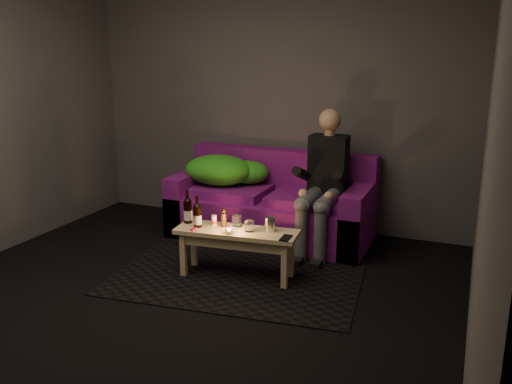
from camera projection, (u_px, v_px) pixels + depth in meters
floor at (161, 313)px, 3.81m from camera, size 4.50×4.50×0.00m
room at (187, 72)px, 3.81m from camera, size 4.50×4.50×4.50m
rug at (240, 274)px, 4.46m from camera, size 2.11×1.63×0.01m
sofa at (273, 207)px, 5.30m from camera, size 1.91×0.86×0.82m
green_blanket at (224, 171)px, 5.41m from camera, size 0.84×0.57×0.29m
person at (323, 179)px, 4.87m from camera, size 0.34×0.79×1.28m
coffee_table at (237, 238)px, 4.33m from camera, size 1.01×0.41×0.40m
beer_bottle_a at (188, 211)px, 4.46m from camera, size 0.07×0.07×0.28m
beer_bottle_b at (197, 216)px, 4.36m from camera, size 0.07×0.07×0.26m
salt_shaker at (214, 220)px, 4.40m from camera, size 0.05×0.05×0.09m
pepper_mill at (224, 220)px, 4.36m from camera, size 0.06×0.06×0.12m
tumbler_back at (237, 221)px, 4.39m from camera, size 0.10×0.10×0.09m
tealight at (229, 231)px, 4.22m from camera, size 0.06×0.06×0.04m
tumbler_front at (249, 226)px, 4.26m from camera, size 0.09×0.09×0.09m
steel_cup at (270, 224)px, 4.26m from camera, size 0.09×0.09×0.12m
smartphone at (286, 238)px, 4.12m from camera, size 0.08×0.15×0.01m
red_lighter at (194, 229)px, 4.31m from camera, size 0.02×0.07×0.01m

